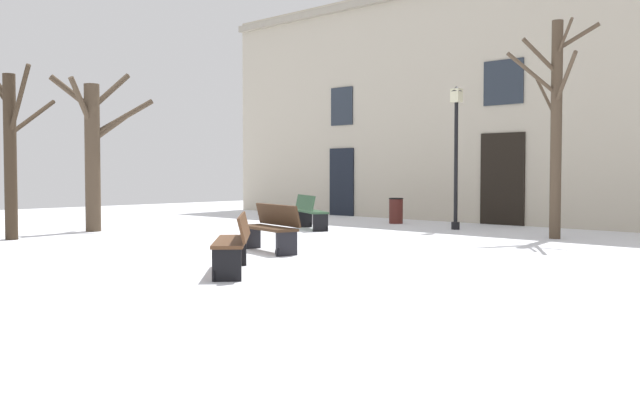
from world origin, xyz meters
name	(u,v)px	position (x,y,z in m)	size (l,w,h in m)	color
ground_plane	(252,252)	(0.00, 0.00, 0.00)	(36.44, 36.44, 0.00)	white
building_facade	(503,94)	(0.00, 9.57, 3.77)	(22.78, 0.60, 7.43)	#BCB29E
tree_left_of_center	(11,148)	(-5.74, -2.15, 2.07)	(1.95, 1.53, 3.88)	#382B1E
tree_near_facade	(94,147)	(-6.42, 0.24, 2.16)	(1.12, 2.46, 4.14)	#4C3D2D
tree_center	(556,120)	(3.06, 6.41, 2.69)	(1.76, 1.75, 4.94)	#4C3D2D
streetlamp	(456,142)	(0.03, 7.07, 2.31)	(0.30, 0.30, 3.78)	black
litter_bin	(396,211)	(-2.40, 7.67, 0.38)	(0.43, 0.43, 0.76)	#4C1E19
bench_near_center_tree	(270,228)	(0.26, 0.23, 0.46)	(1.64, 0.87, 0.91)	#3D2819
bench_back_to_back_right	(234,242)	(1.89, -2.00, 0.47)	(1.61, 1.55, 0.89)	#51331E
bench_near_lamp	(310,212)	(-2.79, 4.44, 0.47)	(1.59, 1.17, 0.92)	#2D4C33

